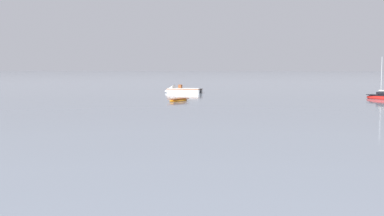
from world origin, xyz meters
TOP-DOWN VIEW (x-y plane):
  - rowboat_moored_0 at (4.70, 39.04)m, footprint 2.37×3.21m
  - motorboat_moored_2 at (1.15, 56.94)m, footprint 6.24×2.97m
  - sailboat_moored_1 at (29.42, 47.03)m, footprint 4.62×4.62m

SIDE VIEW (x-z plane):
  - rowboat_moored_0 at x=4.70m, z-range -0.11..0.37m
  - sailboat_moored_1 at x=29.42m, z-range -2.55..3.04m
  - motorboat_moored_2 at x=1.15m, z-range -0.75..1.31m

